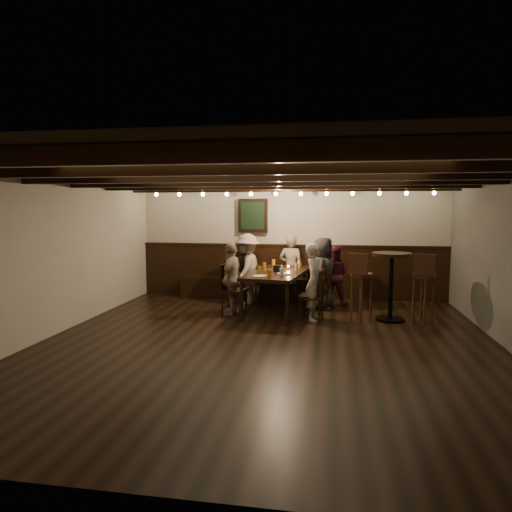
% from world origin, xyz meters
% --- Properties ---
extents(room, '(7.00, 7.00, 7.00)m').
position_xyz_m(room, '(-0.29, 2.21, 1.07)').
color(room, black).
rests_on(room, ground).
extents(dining_table, '(1.16, 2.10, 0.75)m').
position_xyz_m(dining_table, '(-0.10, 2.06, 0.69)').
color(dining_table, black).
rests_on(dining_table, floor).
extents(chair_left_near, '(0.48, 0.48, 0.94)m').
position_xyz_m(chair_left_near, '(-0.75, 2.60, 0.29)').
color(chair_left_near, black).
rests_on(chair_left_near, floor).
extents(chair_left_far, '(0.47, 0.47, 0.91)m').
position_xyz_m(chair_left_far, '(-0.87, 1.71, 0.28)').
color(chair_left_far, black).
rests_on(chair_left_far, floor).
extents(chair_right_near, '(0.44, 0.44, 0.86)m').
position_xyz_m(chair_right_near, '(0.68, 2.41, 0.26)').
color(chair_right_near, black).
rests_on(chair_right_near, floor).
extents(chair_right_far, '(0.45, 0.45, 0.87)m').
position_xyz_m(chair_right_far, '(0.56, 1.52, 0.27)').
color(chair_right_far, black).
rests_on(chair_right_far, floor).
extents(person_bench_left, '(0.64, 0.46, 1.21)m').
position_xyz_m(person_bench_left, '(-0.87, 3.07, 0.61)').
color(person_bench_left, '#262628').
rests_on(person_bench_left, floor).
extents(person_bench_centre, '(0.54, 0.39, 1.37)m').
position_xyz_m(person_bench_centre, '(0.04, 3.10, 0.68)').
color(person_bench_centre, gray).
rests_on(person_bench_centre, floor).
extents(person_bench_right, '(0.64, 0.53, 1.20)m').
position_xyz_m(person_bench_right, '(0.92, 2.83, 0.60)').
color(person_bench_right, '#591E30').
rests_on(person_bench_right, floor).
extents(person_left_near, '(0.64, 0.97, 1.41)m').
position_xyz_m(person_left_near, '(-0.78, 2.61, 0.71)').
color(person_left_near, gray).
rests_on(person_left_near, floor).
extents(person_left_far, '(0.42, 0.80, 1.30)m').
position_xyz_m(person_left_far, '(-0.90, 1.71, 0.65)').
color(person_left_far, gray).
rests_on(person_left_far, floor).
extents(person_right_near, '(0.52, 0.72, 1.36)m').
position_xyz_m(person_right_near, '(0.71, 2.41, 0.68)').
color(person_right_near, '#28272A').
rests_on(person_right_near, floor).
extents(person_right_far, '(0.38, 0.52, 1.32)m').
position_xyz_m(person_right_far, '(0.59, 1.51, 0.66)').
color(person_right_far, '#B8A89C').
rests_on(person_right_far, floor).
extents(pint_a, '(0.07, 0.07, 0.14)m').
position_xyz_m(pint_a, '(-0.28, 2.79, 0.82)').
color(pint_a, '#BF7219').
rests_on(pint_a, dining_table).
extents(pint_b, '(0.07, 0.07, 0.14)m').
position_xyz_m(pint_b, '(0.24, 2.67, 0.82)').
color(pint_b, '#BF7219').
rests_on(pint_b, dining_table).
extents(pint_c, '(0.07, 0.07, 0.14)m').
position_xyz_m(pint_c, '(-0.38, 2.20, 0.82)').
color(pint_c, '#BF7219').
rests_on(pint_c, dining_table).
extents(pint_d, '(0.07, 0.07, 0.14)m').
position_xyz_m(pint_d, '(0.23, 2.22, 0.82)').
color(pint_d, silver).
rests_on(pint_d, dining_table).
extents(pint_e, '(0.07, 0.07, 0.14)m').
position_xyz_m(pint_e, '(-0.37, 1.64, 0.82)').
color(pint_e, '#BF7219').
rests_on(pint_e, dining_table).
extents(pint_f, '(0.07, 0.07, 0.14)m').
position_xyz_m(pint_f, '(0.03, 1.49, 0.82)').
color(pint_f, silver).
rests_on(pint_f, dining_table).
extents(pint_g, '(0.07, 0.07, 0.14)m').
position_xyz_m(pint_g, '(-0.15, 1.26, 0.82)').
color(pint_g, '#BF7219').
rests_on(pint_g, dining_table).
extents(plate_near, '(0.24, 0.24, 0.01)m').
position_xyz_m(plate_near, '(-0.34, 1.39, 0.76)').
color(plate_near, white).
rests_on(plate_near, dining_table).
extents(plate_far, '(0.24, 0.24, 0.01)m').
position_xyz_m(plate_far, '(0.04, 1.74, 0.76)').
color(plate_far, white).
rests_on(plate_far, dining_table).
extents(condiment_caddy, '(0.15, 0.10, 0.12)m').
position_xyz_m(condiment_caddy, '(-0.10, 2.01, 0.81)').
color(condiment_caddy, black).
rests_on(condiment_caddy, dining_table).
extents(candle, '(0.05, 0.05, 0.05)m').
position_xyz_m(candle, '(0.06, 2.34, 0.78)').
color(candle, beige).
rests_on(candle, dining_table).
extents(high_top_table, '(0.65, 0.65, 1.16)m').
position_xyz_m(high_top_table, '(1.87, 1.70, 0.76)').
color(high_top_table, black).
rests_on(high_top_table, floor).
extents(bar_stool_left, '(0.41, 0.43, 1.18)m').
position_xyz_m(bar_stool_left, '(1.36, 1.49, 0.44)').
color(bar_stool_left, '#3E2213').
rests_on(bar_stool_left, floor).
extents(bar_stool_right, '(0.38, 0.40, 1.18)m').
position_xyz_m(bar_stool_right, '(2.37, 1.54, 0.44)').
color(bar_stool_right, '#3E2213').
rests_on(bar_stool_right, floor).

